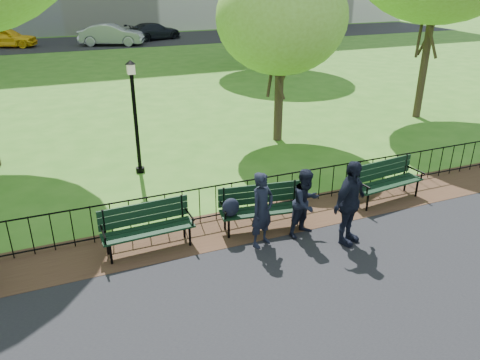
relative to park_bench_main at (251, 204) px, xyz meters
name	(u,v)px	position (x,y,z in m)	size (l,w,h in m)	color
ground	(310,249)	(0.83, -1.23, -0.66)	(120.00, 120.00, 0.00)	#346B1C
dirt_strip	(278,218)	(0.83, 0.27, -0.64)	(60.00, 1.60, 0.01)	#352015
far_street	(100,42)	(0.83, 33.77, -0.65)	(70.00, 9.00, 0.01)	black
iron_fence	(270,191)	(0.83, 0.77, -0.16)	(24.06, 0.06, 1.00)	black
park_bench_main	(251,204)	(0.00, 0.00, 0.00)	(1.99, 0.85, 1.10)	black
park_bench_left_a	(146,222)	(-2.32, 0.14, -0.04)	(1.93, 0.67, 1.08)	black
park_bench_right_a	(386,177)	(3.80, 0.16, -0.03)	(2.00, 0.81, 1.11)	black
lamppost	(135,114)	(-1.66, 4.34, 1.11)	(0.29, 0.29, 3.25)	black
tree_near_e	(282,18)	(3.39, 5.44, 3.40)	(4.20, 4.20, 5.85)	#2D2116
person_left	(262,210)	(-0.04, -0.65, 0.18)	(0.61, 0.40, 1.66)	black
person_mid	(306,203)	(1.03, -0.61, 0.13)	(0.75, 0.39, 1.55)	black
person_right	(350,203)	(1.70, -1.27, 0.29)	(1.10, 0.45, 1.88)	black
taxi	(7,37)	(-6.21, 33.30, 0.10)	(1.76, 4.37, 1.49)	yellow
sedan_silver	(111,35)	(1.50, 31.31, 0.19)	(1.76, 5.05, 1.66)	#9DA0A4
sedan_dark	(154,31)	(5.42, 33.48, 0.06)	(1.99, 4.88, 1.42)	black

